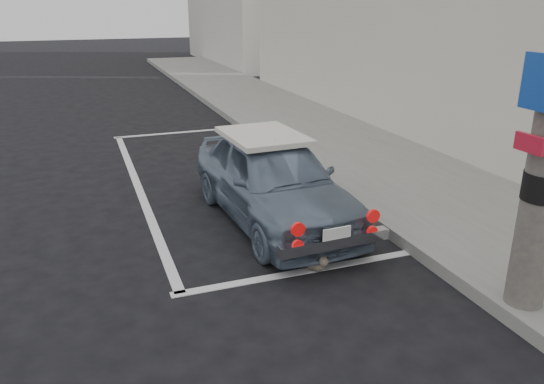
% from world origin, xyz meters
% --- Properties ---
extents(ground, '(80.00, 80.00, 0.00)m').
position_xyz_m(ground, '(0.00, 0.00, 0.00)').
color(ground, black).
rests_on(ground, ground).
extents(sidewalk, '(2.80, 40.00, 0.15)m').
position_xyz_m(sidewalk, '(3.20, 2.00, 0.07)').
color(sidewalk, slate).
rests_on(sidewalk, ground).
extents(pline_rear, '(3.00, 0.12, 0.01)m').
position_xyz_m(pline_rear, '(0.50, -0.50, 0.00)').
color(pline_rear, silver).
rests_on(pline_rear, ground).
extents(pline_front, '(3.00, 0.12, 0.01)m').
position_xyz_m(pline_front, '(0.50, 6.50, 0.00)').
color(pline_front, silver).
rests_on(pline_front, ground).
extents(pline_side, '(0.12, 7.00, 0.01)m').
position_xyz_m(pline_side, '(-0.90, 3.00, 0.00)').
color(pline_side, silver).
rests_on(pline_side, ground).
extents(retro_coupe, '(1.55, 3.48, 1.16)m').
position_xyz_m(retro_coupe, '(0.66, 1.00, 0.59)').
color(retro_coupe, slate).
rests_on(retro_coupe, ground).
extents(cat, '(0.28, 0.41, 0.23)m').
position_xyz_m(cat, '(0.60, -0.51, 0.10)').
color(cat, '#6B5F52').
rests_on(cat, ground).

